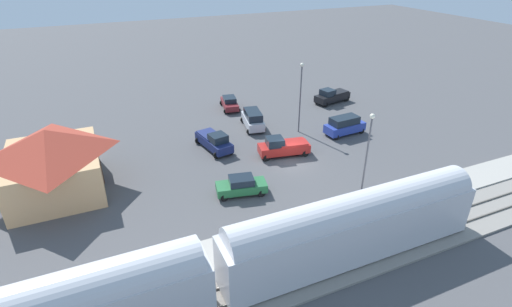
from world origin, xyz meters
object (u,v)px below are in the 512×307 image
Objects in this scene: suv_blue at (345,125)px; sedan_maroon at (230,103)px; pedestrian_on_platform at (395,191)px; pickup_black at (332,96)px; light_pole_lot_center at (301,90)px; station_building at (52,160)px; light_pole_near_platform at (368,144)px; pickup_red at (283,147)px; suv_silver at (253,119)px; sedan_green at (241,186)px; pickup_navy at (214,141)px.

suv_blue is 16.48m from sedan_maroon.
pickup_black is (23.54, -9.26, -0.25)m from pedestrian_on_platform.
pedestrian_on_platform reaches higher than sedan_maroon.
pedestrian_on_platform is 0.20× the size of light_pole_lot_center.
pickup_black is 12.40m from light_pole_lot_center.
station_building is 27.84m from light_pole_near_platform.
station_building is at bearing 84.42° from pickup_red.
light_pole_near_platform is 13.81m from light_pole_lot_center.
station_building is 22.80m from suv_silver.
sedan_green is 0.95× the size of suv_blue.
pickup_red is at bearing -95.58° from station_building.
sedan_green is 26.75m from pickup_black.
suv_blue is 0.67× the size of light_pole_near_platform.
station_building is at bearing 95.50° from light_pole_lot_center.
pickup_navy reaches higher than pedestrian_on_platform.
station_building reaches higher than sedan_maroon.
sedan_maroon is at bearing 25.23° from light_pole_lot_center.
suv_silver reaches higher than sedan_maroon.
suv_silver is (6.16, 9.23, 0.00)m from suv_blue.
sedan_green is 15.72m from light_pole_lot_center.
pickup_red reaches higher than sedan_green.
light_pole_near_platform is (-11.20, -25.44, 1.59)m from station_building.
light_pole_lot_center is at bearing 0.29° from pedestrian_on_platform.
pedestrian_on_platform is at bearing -169.43° from sedan_maroon.
suv_silver reaches higher than sedan_green.
pickup_red is 18.16m from pickup_black.
suv_silver is at bearing 56.27° from suv_blue.
station_building is at bearing 105.08° from suv_silver.
pedestrian_on_platform is 12.75m from pickup_red.
sedan_green is at bearing 130.79° from light_pole_lot_center.
suv_blue is (-0.25, -31.15, -2.02)m from station_building.
light_pole_lot_center is at bearing -154.77° from sedan_maroon.
pedestrian_on_platform is at bearing -179.71° from light_pole_lot_center.
pedestrian_on_platform is 0.33× the size of suv_silver.
suv_blue is 6.80m from light_pole_lot_center.
pedestrian_on_platform is 13.33m from sedan_green.
light_pole_lot_center reaches higher than pickup_red.
pickup_black is at bearing -25.68° from suv_blue.
pickup_black is 23.50m from light_pole_near_platform.
pickup_red reaches higher than sedan_maroon.
suv_silver is 0.69× the size of light_pole_near_platform.
pedestrian_on_platform is 25.30m from pickup_black.
pickup_red is 1.00× the size of pickup_black.
pickup_red is 8.59m from sedan_green.
sedan_maroon is at bearing -58.63° from station_building.
light_pole_near_platform reaches higher than pedestrian_on_platform.
station_building is at bearing 121.37° from sedan_maroon.
light_pole_lot_center is at bearing -44.24° from pickup_red.
pickup_black is at bearing -75.43° from suv_silver.
pickup_black reaches higher than pedestrian_on_platform.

